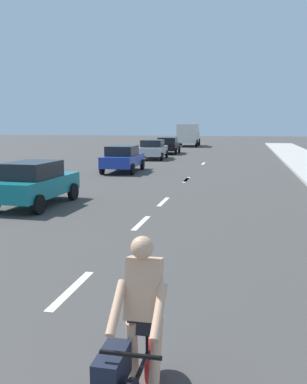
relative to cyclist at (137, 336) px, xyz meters
name	(u,v)px	position (x,y,z in m)	size (l,w,h in m)	color
ground_plane	(183,183)	(-1.91, 16.52, -0.83)	(160.00, 160.00, 0.00)	#423F3D
lane_stripe_2	(71,290)	(-1.91, 2.84, -0.83)	(0.16, 1.80, 0.01)	white
lane_stripe_3	(141,223)	(-1.91, 7.95, -0.83)	(0.16, 1.80, 0.01)	white
lane_stripe_4	(163,202)	(-1.91, 11.41, -0.83)	(0.16, 1.80, 0.01)	white
lane_stripe_5	(186,180)	(-1.91, 17.59, -0.83)	(0.16, 1.80, 0.01)	white
lane_stripe_6	(187,179)	(-1.91, 17.88, -0.83)	(0.16, 1.80, 0.01)	white
lane_stripe_7	(203,164)	(-1.91, 26.89, -0.83)	(0.16, 1.80, 0.01)	white
cyclist	(137,336)	(0.00, 0.00, 0.00)	(0.62, 1.71, 1.82)	black
parked_car_teal	(35,182)	(-6.18, 9.71, 0.00)	(1.89, 3.93, 1.57)	#14727A
parked_car_blue	(123,158)	(-6.12, 20.52, 0.01)	(2.09, 4.29, 1.57)	#1E389E
parked_car_silver	(153,149)	(-6.32, 29.97, 0.01)	(2.24, 4.53, 1.57)	#B7BABF
parked_car_black	(168,145)	(-6.24, 36.45, 0.01)	(2.24, 4.56, 1.57)	black
delivery_truck	(188,134)	(-6.06, 50.18, 0.67)	(2.83, 6.31, 2.80)	beige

